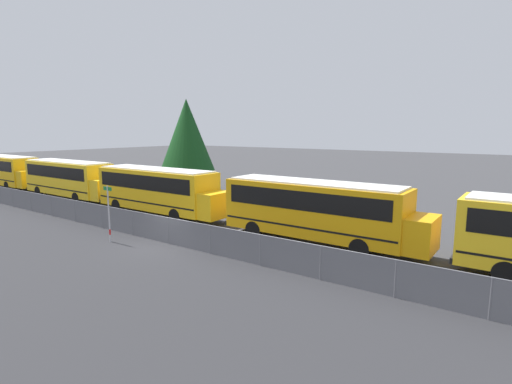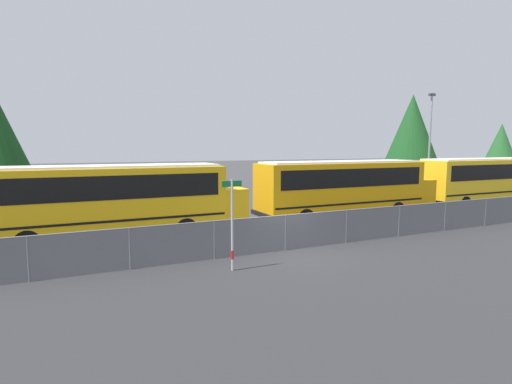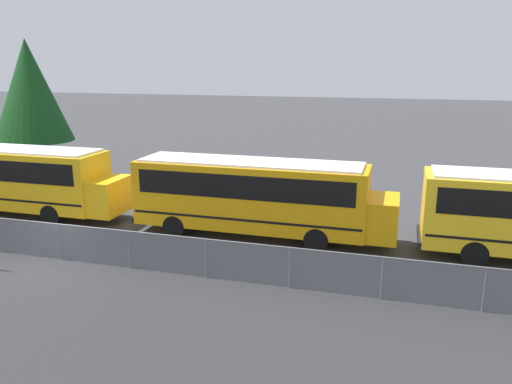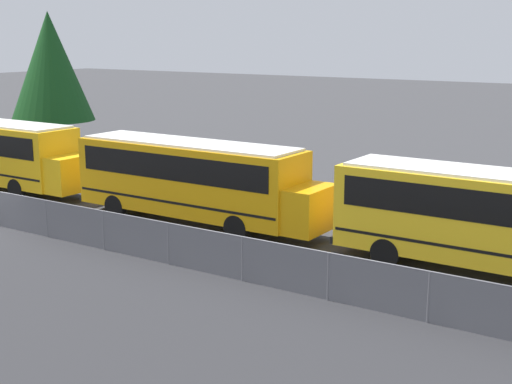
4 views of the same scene
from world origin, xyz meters
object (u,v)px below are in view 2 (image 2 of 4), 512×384
Objects in this scene: tree_1 at (412,129)px; tree_2 at (501,145)px; street_sign at (232,223)px; light_pole at (430,141)px; school_bus_2 at (115,196)px; school_bus_3 at (345,185)px; school_bus_4 at (484,178)px.

tree_1 is 16.67m from tree_2.
light_pole reaches higher than street_sign.
school_bus_2 is 3.65× the size of street_sign.
school_bus_3 is (12.52, 0.06, 0.00)m from school_bus_2.
light_pole reaches higher than school_bus_3.
tree_1 is at bearing 18.63° from school_bus_2.
school_bus_4 is (24.67, 0.22, 0.00)m from school_bus_2.
school_bus_3 is at bearing -159.41° from tree_2.
school_bus_3 and school_bus_4 have the same top height.
school_bus_2 is 12.52m from school_bus_3.
tree_1 is at bearing -171.18° from tree_2.
school_bus_3 is at bearing 33.59° from street_sign.
street_sign is 0.36× the size of light_pole.
school_bus_2 is at bearing -179.75° from school_bus_3.
school_bus_2 is 1.33× the size of light_pole.
school_bus_3 is at bearing -147.77° from tree_1.
light_pole is at bearing -161.84° from tree_2.
school_bus_4 is at bearing -103.16° from tree_1.
street_sign is at bearing -147.22° from tree_1.
school_bus_2 is 44.72m from tree_2.
street_sign is at bearing -156.09° from tree_2.
school_bus_4 is 1.66× the size of tree_2.
school_bus_4 is 9.78m from tree_1.
tree_2 is at bearing 8.82° from tree_1.
school_bus_2 is 1.00× the size of school_bus_4.
street_sign is (3.11, -6.19, -0.36)m from school_bus_2.
school_bus_4 is at bearing 0.80° from school_bus_3.
street_sign is 43.86m from tree_2.
light_pole is at bearing 23.83° from school_bus_3.
school_bus_3 is 1.66× the size of tree_2.
light_pole is at bearing 28.18° from street_sign.
school_bus_4 is 6.14m from light_pole.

